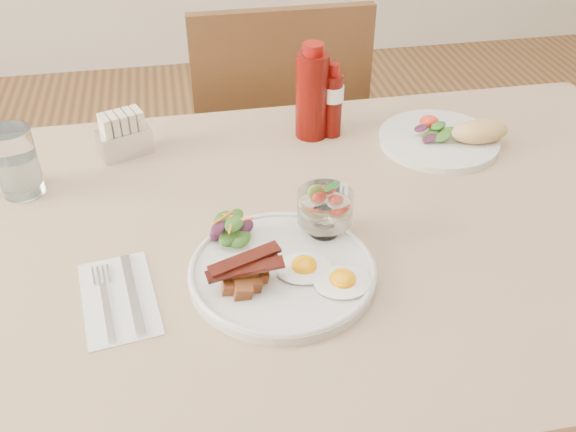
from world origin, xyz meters
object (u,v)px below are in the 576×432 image
main_plate (282,272)px  ketchup_bottle (312,94)px  hot_sauce_bottle (332,101)px  second_plate (448,137)px  chair_far (275,145)px  water_glass (18,166)px  table (339,265)px  sugar_caddy (124,136)px  fruit_cup (325,207)px

main_plate → ketchup_bottle: 0.44m
hot_sauce_bottle → second_plate: bearing=-20.4°
chair_far → water_glass: (-0.53, -0.47, 0.28)m
table → hot_sauce_bottle: hot_sauce_bottle is taller
main_plate → second_plate: 0.51m
main_plate → ketchup_bottle: bearing=72.0°
table → second_plate: size_ratio=5.38×
second_plate → chair_far: bearing=121.5°
hot_sauce_bottle → sugar_caddy: bearing=-179.8°
main_plate → fruit_cup: 0.12m
fruit_cup → hot_sauce_bottle: hot_sauce_bottle is taller
second_plate → ketchup_bottle: bearing=161.4°
fruit_cup → ketchup_bottle: bearing=81.0°
table → sugar_caddy: sugar_caddy is taller
hot_sauce_bottle → water_glass: 0.59m
second_plate → water_glass: 0.80m
table → ketchup_bottle: ketchup_bottle is taller
main_plate → sugar_caddy: sugar_caddy is taller
fruit_cup → water_glass: water_glass is taller
table → second_plate: (0.27, 0.22, 0.10)m
table → sugar_caddy: size_ratio=12.22×
main_plate → hot_sauce_bottle: size_ratio=1.84×
table → ketchup_bottle: size_ratio=6.90×
water_glass → ketchup_bottle: bearing=11.1°
fruit_cup → chair_far: bearing=86.9°
table → main_plate: 0.19m
second_plate → water_glass: (-0.80, -0.02, 0.04)m
second_plate → ketchup_bottle: 0.28m
main_plate → hot_sauce_bottle: 0.45m
fruit_cup → hot_sauce_bottle: 0.35m
sugar_caddy → hot_sauce_bottle: bearing=-20.3°
ketchup_bottle → hot_sauce_bottle: ketchup_bottle is taller
chair_far → second_plate: size_ratio=3.77×
main_plate → second_plate: bearing=39.7°
table → ketchup_bottle: bearing=87.2°
chair_far → ketchup_bottle: 0.48m
second_plate → water_glass: water_glass is taller
sugar_caddy → water_glass: water_glass is taller
fruit_cup → second_plate: size_ratio=0.36×
fruit_cup → hot_sauce_bottle: size_ratio=0.58×
fruit_cup → ketchup_bottle: 0.34m
hot_sauce_bottle → water_glass: (-0.58, -0.10, -0.02)m
main_plate → ketchup_bottle: (0.13, 0.41, 0.08)m
water_glass → main_plate: bearing=-36.7°
chair_far → second_plate: chair_far is taller
main_plate → water_glass: water_glass is taller
ketchup_bottle → hot_sauce_bottle: 0.04m
chair_far → main_plate: chair_far is taller
table → second_plate: 0.36m
second_plate → water_glass: size_ratio=2.00×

